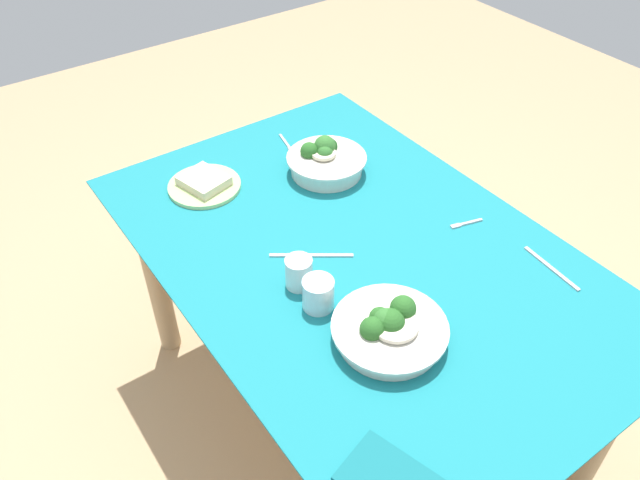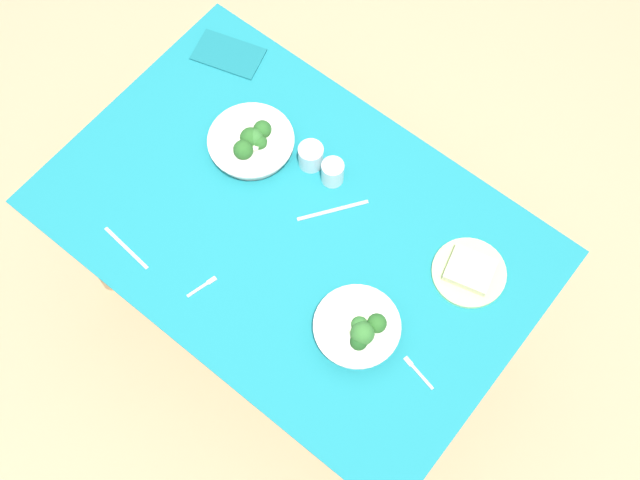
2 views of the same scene
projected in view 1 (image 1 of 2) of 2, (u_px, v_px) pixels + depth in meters
ground_plane at (351, 409)px, 2.09m from camera, size 6.00×6.00×0.00m
dining_table at (358, 281)px, 1.69m from camera, size 1.42×0.93×0.71m
broccoli_bowl_far at (389, 329)px, 1.39m from camera, size 0.26×0.26×0.09m
broccoli_bowl_near at (326, 161)px, 1.87m from camera, size 0.24×0.24×0.11m
bread_side_plate at (204, 184)px, 1.82m from camera, size 0.21×0.21×0.04m
water_glass_center at (318, 294)px, 1.46m from camera, size 0.08×0.08×0.08m
water_glass_side at (299, 272)px, 1.51m from camera, size 0.07×0.07×0.08m
fork_by_far_bowl at (287, 144)px, 2.00m from camera, size 0.11×0.03×0.00m
fork_by_near_bowl at (465, 224)px, 1.71m from camera, size 0.04×0.09×0.00m
table_knife_left at (551, 268)px, 1.58m from camera, size 0.18×0.03×0.00m
table_knife_right at (311, 255)px, 1.61m from camera, size 0.13×0.18×0.00m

